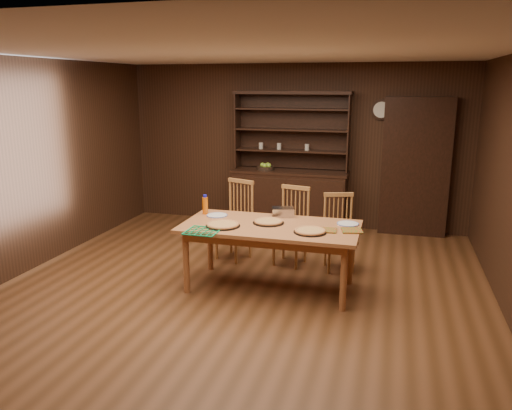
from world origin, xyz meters
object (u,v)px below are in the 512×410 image
(chair_center, at_px, (292,223))
(dining_table, at_px, (270,232))
(china_hutch, at_px, (290,192))
(chair_right, at_px, (339,229))
(juice_bottle, at_px, (205,205))
(chair_left, at_px, (237,217))

(chair_center, bearing_deg, dining_table, -81.90)
(china_hutch, bearing_deg, chair_center, -76.98)
(chair_right, bearing_deg, juice_bottle, -176.10)
(china_hutch, height_order, chair_center, china_hutch)
(chair_right, bearing_deg, chair_left, 160.30)
(chair_left, xyz_separation_m, chair_center, (0.76, -0.01, -0.02))
(dining_table, distance_m, chair_center, 0.92)
(china_hutch, distance_m, juice_bottle, 2.33)
(chair_left, xyz_separation_m, juice_bottle, (-0.19, -0.66, 0.30))
(chair_right, relative_size, juice_bottle, 4.04)
(dining_table, relative_size, juice_bottle, 8.30)
(china_hutch, height_order, juice_bottle, china_hutch)
(chair_right, distance_m, juice_bottle, 1.70)
(china_hutch, height_order, chair_left, china_hutch)
(dining_table, bearing_deg, chair_center, 85.68)
(china_hutch, bearing_deg, juice_bottle, -104.38)
(dining_table, distance_m, juice_bottle, 0.93)
(dining_table, bearing_deg, chair_right, 52.36)
(china_hutch, xyz_separation_m, chair_left, (-0.39, -1.58, -0.04))
(juice_bottle, bearing_deg, chair_right, 21.64)
(chair_center, relative_size, chair_right, 1.05)
(china_hutch, height_order, dining_table, china_hutch)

